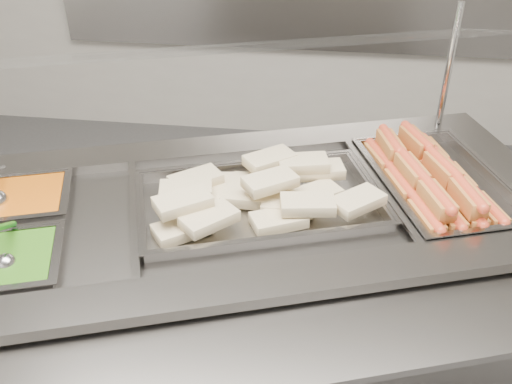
# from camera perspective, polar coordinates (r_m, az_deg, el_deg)

# --- Properties ---
(steam_counter) EXTENTS (1.99, 1.35, 0.87)m
(steam_counter) POSITION_cam_1_polar(r_m,az_deg,el_deg) (1.88, -1.48, -12.01)
(steam_counter) COLOR slate
(steam_counter) RESTS_ON ground
(tray_rail) EXTENTS (1.73, 0.88, 0.05)m
(tray_rail) POSITION_cam_1_polar(r_m,az_deg,el_deg) (1.26, 2.37, -15.04)
(tray_rail) COLOR slate
(tray_rail) RESTS_ON steam_counter
(sneeze_guard) EXTENTS (1.61, 0.79, 0.43)m
(sneeze_guard) POSITION_cam_1_polar(r_m,az_deg,el_deg) (1.63, -3.24, 13.71)
(sneeze_guard) COLOR silver
(sneeze_guard) RESTS_ON steam_counter
(pan_hotdogs) EXTENTS (0.49, 0.61, 0.10)m
(pan_hotdogs) POSITION_cam_1_polar(r_m,az_deg,el_deg) (1.81, 17.64, 0.24)
(pan_hotdogs) COLOR gray
(pan_hotdogs) RESTS_ON steam_counter
(pan_wraps) EXTENTS (0.75, 0.58, 0.07)m
(pan_wraps) POSITION_cam_1_polar(r_m,az_deg,el_deg) (1.63, 0.34, -1.37)
(pan_wraps) COLOR gray
(pan_wraps) RESTS_ON steam_counter
(pan_beans) EXTENTS (0.35, 0.32, 0.10)m
(pan_beans) POSITION_cam_1_polar(r_m,az_deg,el_deg) (1.77, -22.90, -1.55)
(pan_beans) COLOR gray
(pan_beans) RESTS_ON steam_counter
(hotdogs_in_buns) EXTENTS (0.38, 0.54, 0.11)m
(hotdogs_in_buns) POSITION_cam_1_polar(r_m,az_deg,el_deg) (1.77, 16.84, 1.39)
(hotdogs_in_buns) COLOR #9D5E21
(hotdogs_in_buns) RESTS_ON pan_hotdogs
(tortilla_wraps) EXTENTS (0.64, 0.45, 0.09)m
(tortilla_wraps) POSITION_cam_1_polar(r_m,az_deg,el_deg) (1.60, 0.26, -0.04)
(tortilla_wraps) COLOR #CAB887
(tortilla_wraps) RESTS_ON pan_wraps
(serving_spoon) EXTENTS (0.08, 0.17, 0.13)m
(serving_spoon) POSITION_cam_1_polar(r_m,az_deg,el_deg) (1.51, -23.72, -5.96)
(serving_spoon) COLOR #BBBBC0
(serving_spoon) RESTS_ON pan_peas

